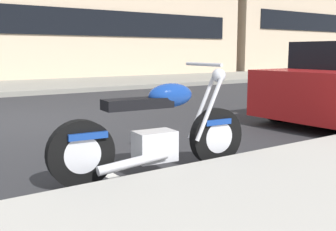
{
  "coord_description": "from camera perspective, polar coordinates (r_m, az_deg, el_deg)",
  "views": [
    {
      "loc": [
        -1.73,
        -7.29,
        1.22
      ],
      "look_at": [
        0.57,
        -3.97,
        0.58
      ],
      "focal_mm": 43.24,
      "sensor_mm": 36.0,
      "label": 1
    }
  ],
  "objects": [
    {
      "name": "parked_motorcycle",
      "position": [
        4.0,
        -1.57,
        -2.48
      ],
      "size": [
        2.13,
        0.62,
        1.11
      ],
      "rotation": [
        0.0,
        0.0,
        -0.09
      ],
      "color": "black",
      "rests_on": "ground"
    },
    {
      "name": "sidewalk_far_curb",
      "position": [
        19.61,
        9.86,
        5.47
      ],
      "size": [
        120.0,
        5.0,
        0.14
      ],
      "primitive_type": "cube",
      "color": "gray",
      "rests_on": "ground"
    },
    {
      "name": "ground_plane",
      "position": [
        7.59,
        -21.05,
        -0.87
      ],
      "size": [
        260.0,
        260.0,
        0.0
      ],
      "primitive_type": "plane",
      "color": "#28282B"
    },
    {
      "name": "parking_stall_stripe",
      "position": [
        4.29,
        -9.46,
        -7.6
      ],
      "size": [
        0.12,
        2.2,
        0.01
      ],
      "primitive_type": "cube",
      "color": "silver",
      "rests_on": "ground"
    }
  ]
}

